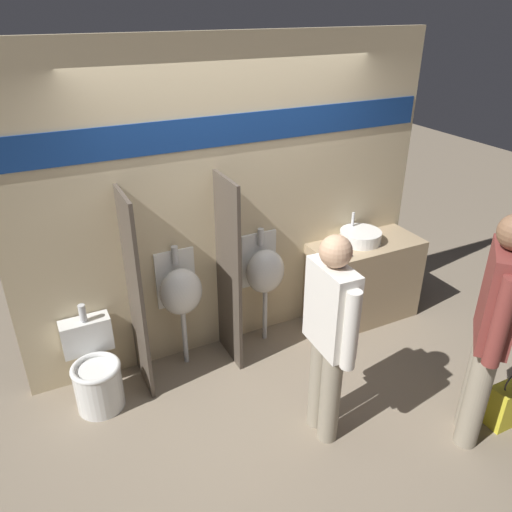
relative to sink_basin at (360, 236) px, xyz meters
name	(u,v)px	position (x,y,z in m)	size (l,w,h in m)	color
ground_plane	(265,370)	(-1.21, -0.37, -0.89)	(16.00, 16.00, 0.00)	gray
display_wall	(233,203)	(-1.21, 0.23, 0.47)	(3.71, 0.07, 2.70)	beige
sink_counter	(363,281)	(0.05, -0.05, -0.47)	(1.09, 0.50, 0.83)	tan
sink_basin	(360,236)	(0.00, 0.00, 0.00)	(0.39, 0.39, 0.25)	white
cell_phone	(345,254)	(-0.28, -0.15, -0.05)	(0.07, 0.14, 0.01)	black
divider_near_counter	(135,296)	(-2.18, -0.03, -0.04)	(0.03, 0.47, 1.69)	#4C4238
divider_mid	(229,274)	(-1.39, -0.03, -0.04)	(0.03, 0.47, 1.69)	#4C4238
urinal_near_counter	(181,291)	(-1.78, 0.07, -0.16)	(0.36, 0.28, 1.11)	silver
urinal_far	(265,271)	(-0.99, 0.07, -0.16)	(0.36, 0.28, 1.11)	silver
toilet	(96,373)	(-2.57, -0.10, -0.61)	(0.39, 0.54, 0.80)	white
person_in_vest	(329,333)	(-1.14, -1.16, 0.00)	(0.21, 0.56, 1.61)	gray
person_with_lanyard	(493,325)	(-0.19, -1.67, 0.09)	(0.49, 0.45, 1.77)	gray
shopping_bag	(507,404)	(0.15, -1.72, -0.71)	(0.29, 0.16, 0.48)	yellow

